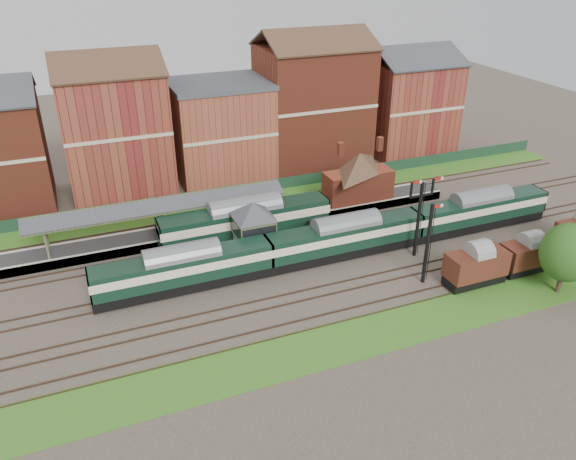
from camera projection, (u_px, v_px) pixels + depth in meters
name	position (u px, v px, depth m)	size (l,w,h in m)	color
ground	(295.00, 266.00, 54.61)	(160.00, 160.00, 0.00)	#473D33
grass_back	(244.00, 202.00, 67.75)	(90.00, 4.50, 0.06)	#2D6619
grass_front	(352.00, 339.00, 44.74)	(90.00, 5.00, 0.06)	#2D6619
fence	(239.00, 190.00, 69.05)	(90.00, 0.12, 1.50)	#193823
platform	(218.00, 228.00, 60.75)	(55.00, 3.40, 1.00)	#2D2D2D
signal_box	(254.00, 228.00, 54.81)	(5.40, 5.40, 6.00)	#5C6D4E
brick_hut	(327.00, 232.00, 58.37)	(3.20, 2.64, 2.94)	maroon
station_building	(359.00, 176.00, 64.73)	(8.10, 8.10, 5.90)	brown
canopy	(158.00, 202.00, 56.87)	(26.00, 3.89, 4.08)	#474C2F
semaphore_bracket	(419.00, 214.00, 54.36)	(3.60, 0.25, 8.18)	black
semaphore_siding	(428.00, 243.00, 50.22)	(1.23, 0.25, 8.00)	black
town_backdrop	(219.00, 125.00, 71.83)	(69.00, 10.00, 16.00)	brown
dmu_train	(346.00, 237.00, 55.38)	(48.69, 2.56, 3.74)	black
platform_railcar	(245.00, 221.00, 57.90)	(17.98, 2.83, 4.14)	black
goods_van_a	(476.00, 266.00, 50.95)	(5.67, 2.46, 3.44)	black
goods_van_b	(528.00, 254.00, 52.99)	(5.34, 2.31, 3.24)	black
tree_far	(568.00, 253.00, 48.76)	(4.67, 4.67, 6.81)	#382619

